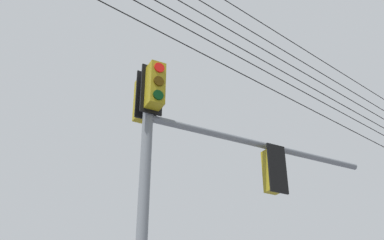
# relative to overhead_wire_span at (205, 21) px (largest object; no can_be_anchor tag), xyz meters

# --- Properties ---
(signal_mast_assembly) EXTENTS (3.03, 4.93, 6.97)m
(signal_mast_assembly) POSITION_rel_overhead_wire_span_xyz_m (-0.60, 0.39, -4.07)
(signal_mast_assembly) COLOR slate
(signal_mast_assembly) RESTS_ON ground
(overhead_wire_span) EXTENTS (21.77, 24.38, 2.17)m
(overhead_wire_span) POSITION_rel_overhead_wire_span_xyz_m (0.00, 0.00, 0.00)
(overhead_wire_span) COLOR black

